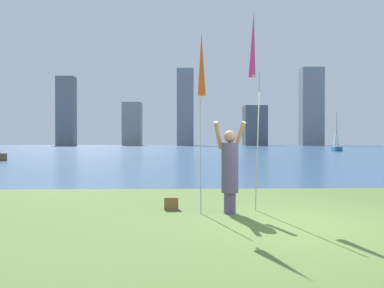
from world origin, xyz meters
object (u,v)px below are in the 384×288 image
(kite_flag_right, at_px, (253,49))
(sailboat_3, at_px, (337,141))
(kite_flag_left, at_px, (202,68))
(bag, at_px, (171,203))
(person, at_px, (230,168))

(kite_flag_right, xyz_separation_m, sailboat_3, (20.28, 42.43, -2.05))
(kite_flag_left, relative_size, kite_flag_right, 0.84)
(bag, bearing_deg, kite_flag_left, -46.98)
(kite_flag_left, distance_m, sailboat_3, 48.30)
(kite_flag_right, bearing_deg, sailboat_3, 64.45)
(kite_flag_left, height_order, sailboat_3, sailboat_3)
(kite_flag_right, xyz_separation_m, bag, (-1.82, -0.14, -3.42))
(kite_flag_right, relative_size, bag, 14.20)
(sailboat_3, bearing_deg, person, -115.89)
(kite_flag_left, bearing_deg, person, 19.90)
(kite_flag_right, distance_m, bag, 3.88)
(bag, bearing_deg, sailboat_3, 62.56)
(person, height_order, sailboat_3, sailboat_3)
(kite_flag_right, bearing_deg, person, -135.22)
(bag, xyz_separation_m, sailboat_3, (22.10, 42.57, 1.37))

